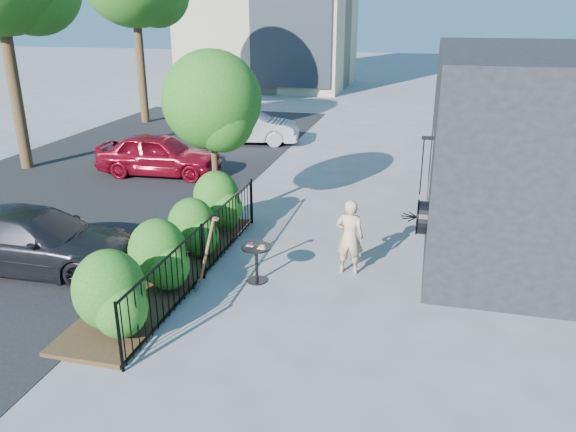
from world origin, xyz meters
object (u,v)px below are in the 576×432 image
(woman, at_px, (349,237))
(car_silver, at_px, (247,126))
(patio_tree, at_px, (214,107))
(car_red, at_px, (159,154))
(cafe_table, at_px, (257,257))
(car_darkgrey, at_px, (36,240))
(shovel, at_px, (205,258))

(woman, relative_size, car_silver, 0.38)
(patio_tree, distance_m, car_silver, 8.81)
(car_red, bearing_deg, woman, -133.03)
(cafe_table, distance_m, car_darkgrey, 4.33)
(shovel, bearing_deg, car_red, 121.95)
(woman, bearing_deg, car_silver, -61.22)
(woman, xyz_separation_m, car_silver, (-5.34, 10.16, -0.10))
(cafe_table, xyz_separation_m, car_silver, (-3.75, 10.95, 0.15))
(cafe_table, relative_size, car_red, 0.20)
(car_red, distance_m, car_silver, 4.94)
(shovel, bearing_deg, patio_tree, 106.85)
(car_red, relative_size, car_darkgrey, 0.92)
(car_red, bearing_deg, car_silver, -18.22)
(woman, bearing_deg, car_darkgrey, 13.31)
(patio_tree, bearing_deg, woman, -28.99)
(patio_tree, xyz_separation_m, car_silver, (-2.00, 8.32, -2.13))
(patio_tree, distance_m, car_darkgrey, 4.59)
(cafe_table, distance_m, car_silver, 11.58)
(patio_tree, xyz_separation_m, cafe_table, (1.74, -2.64, -2.28))
(woman, distance_m, car_darkgrey, 6.03)
(cafe_table, height_order, shovel, shovel)
(car_darkgrey, bearing_deg, car_silver, -5.96)
(shovel, xyz_separation_m, car_silver, (-2.98, 11.55, -0.01))
(cafe_table, height_order, car_silver, car_silver)
(car_darkgrey, bearing_deg, cafe_table, -86.64)
(cafe_table, bearing_deg, patio_tree, 123.48)
(patio_tree, relative_size, cafe_table, 5.24)
(patio_tree, bearing_deg, shovel, -73.15)
(patio_tree, height_order, shovel, patio_tree)
(patio_tree, xyz_separation_m, car_darkgrey, (-2.56, -3.13, -2.17))
(car_red, bearing_deg, cafe_table, -144.81)
(car_red, bearing_deg, patio_tree, -141.21)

